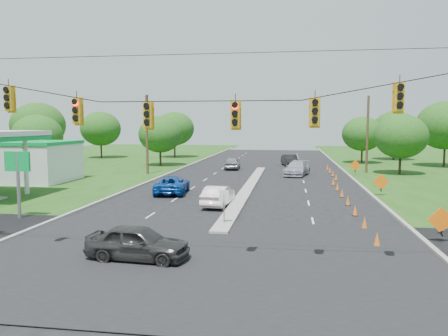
% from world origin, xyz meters
% --- Properties ---
extents(ground, '(160.00, 160.00, 0.00)m').
position_xyz_m(ground, '(0.00, 0.00, 0.00)').
color(ground, black).
rests_on(ground, ground).
extents(cross_street, '(160.00, 14.00, 0.02)m').
position_xyz_m(cross_street, '(0.00, 0.00, 0.00)').
color(cross_street, black).
rests_on(cross_street, ground).
extents(curb_left, '(0.25, 110.00, 0.16)m').
position_xyz_m(curb_left, '(-10.10, 30.00, 0.00)').
color(curb_left, gray).
rests_on(curb_left, ground).
extents(curb_right, '(0.25, 110.00, 0.16)m').
position_xyz_m(curb_right, '(10.10, 30.00, 0.00)').
color(curb_right, gray).
rests_on(curb_right, ground).
extents(median, '(1.00, 34.00, 0.18)m').
position_xyz_m(median, '(0.00, 21.00, 0.00)').
color(median, gray).
rests_on(median, ground).
extents(median_sign, '(0.55, 0.06, 2.05)m').
position_xyz_m(median_sign, '(0.00, 6.00, 1.46)').
color(median_sign, gray).
rests_on(median_sign, ground).
extents(signal_span, '(25.60, 0.32, 9.00)m').
position_xyz_m(signal_span, '(-0.05, -1.00, 4.97)').
color(signal_span, '#422D1C').
rests_on(signal_span, ground).
extents(utility_pole_far_left, '(0.28, 0.28, 9.00)m').
position_xyz_m(utility_pole_far_left, '(-12.50, 30.00, 4.50)').
color(utility_pole_far_left, '#422D1C').
rests_on(utility_pole_far_left, ground).
extents(utility_pole_far_right, '(0.28, 0.28, 9.00)m').
position_xyz_m(utility_pole_far_right, '(12.50, 35.00, 4.50)').
color(utility_pole_far_right, '#422D1C').
rests_on(utility_pole_far_right, ground).
extents(gas_station, '(18.40, 19.70, 5.20)m').
position_xyz_m(gas_station, '(-23.64, 20.24, 2.58)').
color(gas_station, white).
rests_on(gas_station, ground).
extents(cone_0, '(0.32, 0.32, 0.70)m').
position_xyz_m(cone_0, '(7.70, 3.00, 0.35)').
color(cone_0, orange).
rests_on(cone_0, ground).
extents(cone_1, '(0.32, 0.32, 0.70)m').
position_xyz_m(cone_1, '(7.70, 6.50, 0.35)').
color(cone_1, orange).
rests_on(cone_1, ground).
extents(cone_2, '(0.32, 0.32, 0.70)m').
position_xyz_m(cone_2, '(7.70, 10.00, 0.35)').
color(cone_2, orange).
rests_on(cone_2, ground).
extents(cone_3, '(0.32, 0.32, 0.70)m').
position_xyz_m(cone_3, '(7.70, 13.50, 0.35)').
color(cone_3, orange).
rests_on(cone_3, ground).
extents(cone_4, '(0.32, 0.32, 0.70)m').
position_xyz_m(cone_4, '(7.70, 17.00, 0.35)').
color(cone_4, orange).
rests_on(cone_4, ground).
extents(cone_5, '(0.32, 0.32, 0.70)m').
position_xyz_m(cone_5, '(7.70, 20.50, 0.35)').
color(cone_5, orange).
rests_on(cone_5, ground).
extents(cone_6, '(0.32, 0.32, 0.70)m').
position_xyz_m(cone_6, '(7.70, 24.00, 0.35)').
color(cone_6, orange).
rests_on(cone_6, ground).
extents(cone_7, '(0.32, 0.32, 0.70)m').
position_xyz_m(cone_7, '(8.30, 27.50, 0.35)').
color(cone_7, orange).
rests_on(cone_7, ground).
extents(cone_8, '(0.32, 0.32, 0.70)m').
position_xyz_m(cone_8, '(8.30, 31.00, 0.35)').
color(cone_8, orange).
rests_on(cone_8, ground).
extents(cone_9, '(0.32, 0.32, 0.70)m').
position_xyz_m(cone_9, '(8.30, 34.50, 0.35)').
color(cone_9, orange).
rests_on(cone_9, ground).
extents(cone_10, '(0.32, 0.32, 0.70)m').
position_xyz_m(cone_10, '(8.30, 38.00, 0.35)').
color(cone_10, orange).
rests_on(cone_10, ground).
extents(work_sign_0, '(1.27, 0.58, 1.37)m').
position_xyz_m(work_sign_0, '(10.80, 4.00, 1.09)').
color(work_sign_0, black).
rests_on(work_sign_0, ground).
extents(work_sign_1, '(1.27, 0.58, 1.37)m').
position_xyz_m(work_sign_1, '(10.80, 18.00, 1.09)').
color(work_sign_1, black).
rests_on(work_sign_1, ground).
extents(work_sign_2, '(1.27, 0.58, 1.37)m').
position_xyz_m(work_sign_2, '(10.80, 32.00, 1.09)').
color(work_sign_2, black).
rests_on(work_sign_2, ground).
extents(tree_2, '(5.88, 5.88, 6.86)m').
position_xyz_m(tree_2, '(-26.00, 30.00, 4.34)').
color(tree_2, black).
rests_on(tree_2, ground).
extents(tree_3, '(7.56, 7.56, 8.82)m').
position_xyz_m(tree_3, '(-32.00, 40.00, 5.58)').
color(tree_3, black).
rests_on(tree_3, ground).
extents(tree_4, '(6.72, 6.72, 7.84)m').
position_xyz_m(tree_4, '(-28.00, 52.00, 4.96)').
color(tree_4, black).
rests_on(tree_4, ground).
extents(tree_5, '(5.88, 5.88, 6.86)m').
position_xyz_m(tree_5, '(-14.00, 40.00, 4.34)').
color(tree_5, black).
rests_on(tree_5, ground).
extents(tree_6, '(6.72, 6.72, 7.84)m').
position_xyz_m(tree_6, '(-16.00, 55.00, 4.96)').
color(tree_6, black).
rests_on(tree_6, ground).
extents(tree_9, '(5.88, 5.88, 6.86)m').
position_xyz_m(tree_9, '(16.00, 34.00, 4.34)').
color(tree_9, black).
rests_on(tree_9, ground).
extents(tree_10, '(7.56, 7.56, 8.82)m').
position_xyz_m(tree_10, '(24.00, 44.00, 5.58)').
color(tree_10, black).
rests_on(tree_10, ground).
extents(tree_11, '(6.72, 6.72, 7.84)m').
position_xyz_m(tree_11, '(20.00, 55.00, 4.96)').
color(tree_11, black).
rests_on(tree_11, ground).
extents(tree_12, '(5.88, 5.88, 6.86)m').
position_xyz_m(tree_12, '(14.00, 48.00, 4.34)').
color(tree_12, black).
rests_on(tree_12, ground).
extents(black_sedan, '(4.49, 2.08, 1.49)m').
position_xyz_m(black_sedan, '(-2.67, -0.62, 0.74)').
color(black_sedan, '#2B2B2B').
rests_on(black_sedan, ground).
extents(white_sedan, '(1.84, 4.45, 1.43)m').
position_xyz_m(white_sedan, '(-1.32, 12.00, 0.72)').
color(white_sedan, white).
rests_on(white_sedan, ground).
extents(blue_pickup, '(2.95, 5.46, 1.46)m').
position_xyz_m(blue_pickup, '(-5.99, 16.91, 0.73)').
color(blue_pickup, '#0B3F9B').
rests_on(blue_pickup, ground).
extents(silver_car_far, '(3.36, 5.82, 1.59)m').
position_xyz_m(silver_car_far, '(4.40, 31.35, 0.79)').
color(silver_car_far, '#A5A3B2').
rests_on(silver_car_far, ground).
extents(silver_car_oncoming, '(2.08, 4.69, 1.57)m').
position_xyz_m(silver_car_oncoming, '(-3.64, 37.14, 0.78)').
color(silver_car_oncoming, gray).
rests_on(silver_car_oncoming, ground).
extents(dark_car_receding, '(2.69, 5.02, 1.57)m').
position_xyz_m(dark_car_receding, '(3.64, 42.53, 0.79)').
color(dark_car_receding, black).
rests_on(dark_car_receding, ground).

